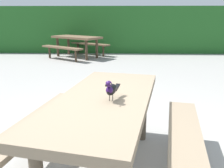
% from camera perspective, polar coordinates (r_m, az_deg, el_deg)
% --- Properties ---
extents(ground_plane, '(60.00, 60.00, 0.00)m').
position_cam_1_polar(ground_plane, '(2.47, -0.79, -19.01)').
color(ground_plane, gray).
extents(hedge_wall, '(28.00, 1.80, 1.79)m').
position_cam_1_polar(hedge_wall, '(10.34, 1.34, 12.94)').
color(hedge_wall, '#235B23').
rests_on(hedge_wall, ground).
extents(picnic_table_foreground, '(1.99, 2.02, 0.74)m').
position_cam_1_polar(picnic_table_foreground, '(2.14, -1.80, -7.69)').
color(picnic_table_foreground, '#84725B').
rests_on(picnic_table_foreground, ground).
extents(bird_grackle, '(0.13, 0.28, 0.18)m').
position_cam_1_polar(bird_grackle, '(1.93, -0.26, -1.21)').
color(bird_grackle, black).
rests_on(bird_grackle, picnic_table_foreground).
extents(picnic_table_mid_left, '(2.36, 2.36, 0.74)m').
position_cam_1_polar(picnic_table_mid_left, '(8.65, -8.44, 9.96)').
color(picnic_table_mid_left, brown).
rests_on(picnic_table_mid_left, ground).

